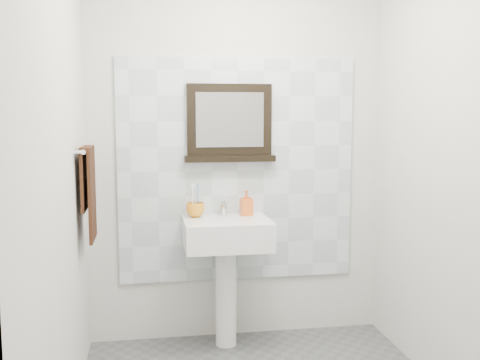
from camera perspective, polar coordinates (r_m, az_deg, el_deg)
name	(u,v)px	position (r m, az deg, el deg)	size (l,w,h in m)	color
back_wall	(237,156)	(3.80, -0.27, 2.48)	(2.00, 0.01, 2.50)	silver
front_wall	(357,211)	(1.68, 11.76, -3.12)	(2.00, 0.01, 2.50)	silver
left_wall	(59,176)	(2.69, -17.89, 0.37)	(0.01, 2.20, 2.50)	silver
right_wall	(463,169)	(3.10, 21.73, 1.03)	(0.01, 2.20, 2.50)	silver
splashback	(238,171)	(3.80, -0.24, 0.97)	(1.60, 0.02, 1.50)	silver
pedestal_sink	(227,247)	(3.65, -1.36, -6.82)	(0.55, 0.44, 0.96)	white
toothbrush_cup	(195,210)	(3.69, -4.56, -3.03)	(0.12, 0.12, 0.09)	orange
toothbrushes	(195,198)	(3.67, -4.59, -1.87)	(0.05, 0.04, 0.21)	white
soap_dispenser	(246,203)	(3.73, 0.65, -2.33)	(0.08, 0.08, 0.17)	red
framed_mirror	(229,125)	(3.74, -1.09, 5.61)	(0.60, 0.11, 0.51)	black
towel_bar	(86,150)	(3.36, -15.34, 2.97)	(0.07, 0.40, 0.03)	silver
hand_towel	(89,186)	(3.38, -15.11, -0.58)	(0.06, 0.30, 0.55)	black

